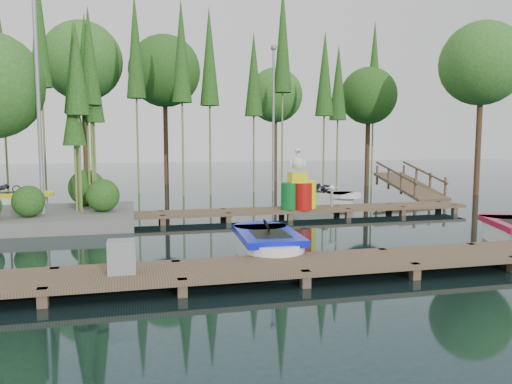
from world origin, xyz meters
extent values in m
plane|color=#1C3234|center=(0.00, 0.00, 0.00)|extent=(90.00, 90.00, 0.00)
cube|color=brown|center=(0.00, -4.50, 0.25)|extent=(18.00, 1.50, 0.10)
cube|color=brown|center=(-4.30, -5.13, 0.05)|extent=(0.16, 0.16, 0.50)
cube|color=brown|center=(-4.30, -3.87, 0.05)|extent=(0.16, 0.16, 0.50)
cube|color=brown|center=(-2.15, -5.13, 0.05)|extent=(0.16, 0.16, 0.50)
cube|color=brown|center=(-2.15, -3.87, 0.05)|extent=(0.16, 0.16, 0.50)
cube|color=brown|center=(0.00, -5.13, 0.05)|extent=(0.16, 0.16, 0.50)
cube|color=brown|center=(0.00, -3.87, 0.05)|extent=(0.16, 0.16, 0.50)
cube|color=brown|center=(2.15, -5.13, 0.05)|extent=(0.16, 0.16, 0.50)
cube|color=brown|center=(2.15, -3.87, 0.05)|extent=(0.16, 0.16, 0.50)
cube|color=brown|center=(4.30, -3.87, 0.05)|extent=(0.16, 0.16, 0.50)
cube|color=brown|center=(1.00, 2.50, 0.25)|extent=(15.00, 1.20, 0.10)
cube|color=brown|center=(-6.10, 2.02, 0.05)|extent=(0.16, 0.16, 0.50)
cube|color=brown|center=(-6.10, 2.98, 0.05)|extent=(0.16, 0.16, 0.50)
cube|color=brown|center=(-4.07, 2.02, 0.05)|extent=(0.16, 0.16, 0.50)
cube|color=brown|center=(-4.07, 2.98, 0.05)|extent=(0.16, 0.16, 0.50)
cube|color=brown|center=(-2.04, 2.02, 0.05)|extent=(0.16, 0.16, 0.50)
cube|color=brown|center=(-2.04, 2.98, 0.05)|extent=(0.16, 0.16, 0.50)
cube|color=brown|center=(-0.01, 2.02, 0.05)|extent=(0.16, 0.16, 0.50)
cube|color=brown|center=(-0.01, 2.98, 0.05)|extent=(0.16, 0.16, 0.50)
cube|color=brown|center=(2.01, 2.02, 0.05)|extent=(0.16, 0.16, 0.50)
cube|color=brown|center=(2.01, 2.98, 0.05)|extent=(0.16, 0.16, 0.50)
cube|color=brown|center=(4.04, 2.02, 0.05)|extent=(0.16, 0.16, 0.50)
cube|color=brown|center=(4.04, 2.98, 0.05)|extent=(0.16, 0.16, 0.50)
cube|color=brown|center=(6.07, 2.02, 0.05)|extent=(0.16, 0.16, 0.50)
cube|color=brown|center=(6.07, 2.98, 0.05)|extent=(0.16, 0.16, 0.50)
cube|color=brown|center=(8.10, 2.02, 0.05)|extent=(0.16, 0.16, 0.50)
cube|color=brown|center=(8.10, 2.98, 0.05)|extent=(0.16, 0.16, 0.50)
cube|color=slate|center=(-6.00, 3.00, 0.18)|extent=(6.20, 4.20, 0.42)
sphere|color=#2A5D1D|center=(-5.80, 2.00, 0.84)|extent=(0.90, 0.90, 0.90)
sphere|color=#2A5D1D|center=(-4.40, 4.20, 0.99)|extent=(1.20, 1.20, 1.20)
sphere|color=#2A5D1D|center=(-3.80, 2.60, 0.89)|extent=(1.00, 1.00, 1.00)
cylinder|color=olive|center=(-4.25, 3.56, 2.97)|extent=(0.07, 0.07, 5.93)
cone|color=#2A5D1D|center=(-4.25, 3.56, 5.04)|extent=(0.70, 0.70, 2.97)
cylinder|color=olive|center=(-4.57, 3.40, 2.83)|extent=(0.07, 0.07, 5.66)
cone|color=#2A5D1D|center=(-4.57, 3.40, 4.81)|extent=(0.70, 0.70, 2.83)
cylinder|color=olive|center=(-4.07, 3.59, 2.61)|extent=(0.07, 0.07, 5.22)
cone|color=#2A5D1D|center=(-4.07, 3.59, 4.44)|extent=(0.70, 0.70, 2.61)
cylinder|color=olive|center=(-4.44, 2.78, 2.76)|extent=(0.07, 0.07, 5.53)
cone|color=#2A5D1D|center=(-4.44, 2.78, 4.70)|extent=(0.70, 0.70, 2.76)
cylinder|color=olive|center=(-4.59, 2.90, 2.01)|extent=(0.07, 0.07, 4.01)
cone|color=#2A5D1D|center=(-4.59, 2.90, 3.41)|extent=(0.70, 0.70, 2.01)
cylinder|color=olive|center=(-4.13, 3.45, 3.05)|extent=(0.07, 0.07, 6.11)
cone|color=#2A5D1D|center=(-4.13, 3.45, 5.19)|extent=(0.70, 0.70, 3.05)
cylinder|color=#48301E|center=(12.74, 6.90, 3.03)|extent=(0.26, 0.26, 6.06)
sphere|color=#39762A|center=(12.74, 6.90, 6.06)|extent=(3.81, 3.81, 3.81)
cylinder|color=#48301E|center=(9.99, 12.65, 2.51)|extent=(0.26, 0.26, 5.02)
sphere|color=#2A5D1D|center=(9.99, 12.65, 5.02)|extent=(3.16, 3.16, 3.16)
cylinder|color=#48301E|center=(5.74, 16.70, 2.65)|extent=(0.26, 0.26, 5.31)
sphere|color=#39762A|center=(5.74, 16.70, 5.31)|extent=(3.34, 3.34, 3.34)
cylinder|color=#48301E|center=(-1.00, 16.03, 3.23)|extent=(0.26, 0.26, 6.46)
sphere|color=#2A5D1D|center=(-1.00, 16.03, 6.46)|extent=(4.06, 4.06, 4.06)
cylinder|color=#48301E|center=(-5.41, 16.00, 3.43)|extent=(0.26, 0.26, 6.85)
sphere|color=#39762A|center=(-5.41, 16.00, 6.85)|extent=(4.31, 4.31, 4.31)
cylinder|color=olive|center=(-8.16, 10.23, 3.74)|extent=(0.09, 0.09, 7.48)
cone|color=#2A5D1D|center=(-8.16, 10.23, 5.83)|extent=(0.90, 0.90, 4.11)
cylinder|color=olive|center=(-6.71, 10.82, 4.83)|extent=(0.09, 0.09, 9.66)
cone|color=#2A5D1D|center=(-6.71, 10.82, 7.54)|extent=(0.90, 0.90, 5.31)
cylinder|color=olive|center=(-4.68, 11.83, 3.85)|extent=(0.09, 0.09, 7.69)
cone|color=#2A5D1D|center=(-4.68, 11.83, 6.00)|extent=(0.90, 0.90, 4.23)
cylinder|color=olive|center=(-2.63, 11.48, 4.49)|extent=(0.09, 0.09, 8.99)
cone|color=#2A5D1D|center=(-2.63, 11.48, 7.01)|extent=(0.90, 0.90, 4.94)
cylinder|color=olive|center=(-0.63, 9.87, 4.22)|extent=(0.09, 0.09, 8.44)
cone|color=#2A5D1D|center=(-0.63, 9.87, 6.58)|extent=(0.90, 0.90, 4.64)
cylinder|color=olive|center=(0.65, 10.00, 4.11)|extent=(0.09, 0.09, 8.22)
cone|color=#2A5D1D|center=(0.65, 10.00, 6.41)|extent=(0.90, 0.90, 4.52)
cylinder|color=olive|center=(2.96, 10.87, 3.70)|extent=(0.09, 0.09, 7.41)
cone|color=#2A5D1D|center=(2.96, 10.87, 5.78)|extent=(0.90, 0.90, 4.07)
cylinder|color=olive|center=(4.49, 11.10, 4.89)|extent=(0.09, 0.09, 9.77)
cone|color=#2A5D1D|center=(4.49, 11.10, 7.62)|extent=(0.90, 0.90, 5.38)
cylinder|color=olive|center=(6.24, 9.83, 3.70)|extent=(0.09, 0.09, 7.40)
cone|color=#2A5D1D|center=(6.24, 9.83, 5.77)|extent=(0.90, 0.90, 4.07)
cylinder|color=olive|center=(7.63, 11.42, 3.57)|extent=(0.09, 0.09, 7.14)
cone|color=#2A5D1D|center=(7.63, 11.42, 5.57)|extent=(0.90, 0.90, 3.93)
cylinder|color=olive|center=(10.17, 12.43, 4.31)|extent=(0.09, 0.09, 8.61)
cone|color=#2A5D1D|center=(10.17, 12.43, 6.72)|extent=(0.90, 0.90, 4.74)
cylinder|color=gray|center=(-5.50, 2.50, 3.50)|extent=(0.12, 0.12, 7.00)
cylinder|color=gray|center=(4.00, 11.00, 3.50)|extent=(0.12, 0.12, 7.00)
sphere|color=gray|center=(4.00, 11.00, 7.10)|extent=(0.30, 0.30, 0.30)
cube|color=brown|center=(9.00, 6.50, 0.55)|extent=(1.50, 3.94, 0.95)
cube|color=brown|center=(8.30, 4.90, 0.59)|extent=(0.08, 0.08, 0.90)
cube|color=brown|center=(8.30, 6.00, 0.70)|extent=(0.08, 0.08, 0.90)
cube|color=brown|center=(8.30, 7.10, 0.81)|extent=(0.08, 0.08, 0.90)
cube|color=brown|center=(8.30, 8.20, 0.92)|extent=(0.08, 0.08, 0.90)
cube|color=brown|center=(8.30, 6.50, 1.15)|extent=(0.06, 3.54, 0.83)
cube|color=brown|center=(9.70, 4.90, 0.59)|extent=(0.08, 0.08, 0.90)
cube|color=brown|center=(9.70, 6.00, 0.70)|extent=(0.08, 0.08, 0.90)
cube|color=brown|center=(9.70, 7.10, 0.81)|extent=(0.08, 0.08, 0.90)
cube|color=brown|center=(9.70, 8.20, 0.92)|extent=(0.08, 0.08, 0.90)
cube|color=brown|center=(9.70, 6.50, 1.15)|extent=(0.06, 3.54, 0.83)
cube|color=white|center=(-0.07, -2.90, 0.21)|extent=(1.29, 1.30, 0.56)
cylinder|color=white|center=(-0.04, -2.28, 0.21)|extent=(1.29, 1.29, 0.56)
cylinder|color=white|center=(-0.11, -3.52, 0.21)|extent=(1.29, 1.29, 0.56)
cube|color=#0815D1|center=(-0.07, -2.90, 0.51)|extent=(1.37, 2.21, 0.14)
cylinder|color=#0815D1|center=(-0.03, -2.00, 0.51)|extent=(1.32, 1.32, 0.14)
cube|color=black|center=(-0.08, -3.11, 0.56)|extent=(0.82, 1.05, 0.06)
torus|color=black|center=(-0.07, -2.75, 0.72)|extent=(0.17, 0.29, 0.27)
cylinder|color=white|center=(6.56, -2.35, 0.20)|extent=(1.54, 1.54, 0.56)
cylinder|color=#B0082B|center=(6.65, -2.09, 0.50)|extent=(1.57, 1.57, 0.14)
cube|color=white|center=(-7.38, 7.33, 0.21)|extent=(1.33, 1.32, 0.57)
cylinder|color=white|center=(-6.76, 7.29, 0.21)|extent=(1.32, 1.32, 0.57)
cube|color=#E8F30C|center=(-7.38, 7.33, 0.52)|extent=(2.24, 1.40, 0.14)
cylinder|color=#E8F30C|center=(-6.48, 7.27, 0.52)|extent=(1.34, 1.34, 0.14)
cube|color=black|center=(-7.59, 7.35, 0.56)|extent=(1.07, 0.83, 0.06)
torus|color=black|center=(-7.23, 7.32, 0.72)|extent=(0.29, 0.17, 0.27)
imported|color=#1E1E2D|center=(-7.64, 7.35, 0.81)|extent=(0.47, 0.36, 1.01)
cube|color=white|center=(4.08, 4.59, 0.21)|extent=(1.81, 1.81, 0.59)
cylinder|color=white|center=(4.52, 4.12, 0.21)|extent=(1.81, 1.81, 0.59)
cylinder|color=white|center=(3.64, 5.06, 0.21)|extent=(1.81, 1.81, 0.59)
cube|color=white|center=(4.08, 4.59, 0.53)|extent=(2.47, 2.52, 0.15)
cylinder|color=white|center=(4.72, 3.91, 0.53)|extent=(1.84, 1.84, 0.15)
cube|color=black|center=(3.94, 4.75, 0.58)|extent=(1.30, 1.31, 0.06)
torus|color=black|center=(4.19, 4.48, 0.75)|extent=(0.32, 0.32, 0.28)
imported|color=#1E1E2D|center=(3.90, 4.79, 0.80)|extent=(0.52, 0.53, 0.96)
imported|color=#1E1E2D|center=(4.42, 4.77, 0.73)|extent=(0.40, 0.41, 0.72)
cube|color=gray|center=(-3.12, -4.50, 0.59)|extent=(0.47, 0.39, 0.57)
cylinder|color=#E8F30C|center=(2.76, 2.50, 0.76)|extent=(0.62, 0.62, 0.92)
cylinder|color=#0B6621|center=(2.09, 2.30, 0.74)|extent=(0.58, 0.58, 0.88)
cylinder|color=silver|center=(2.68, 2.59, 0.74)|extent=(0.58, 0.58, 0.88)
cylinder|color=#AF100C|center=(2.48, 2.11, 0.74)|extent=(0.58, 0.58, 0.88)
cube|color=#E8F30C|center=(2.38, 2.40, 1.35)|extent=(0.54, 0.54, 0.34)
sphere|color=white|center=(2.38, 2.40, 1.81)|extent=(0.43, 0.43, 0.43)
cylinder|color=white|center=(2.38, 2.40, 2.05)|extent=(0.10, 0.10, 0.29)
sphere|color=white|center=(2.38, 2.40, 2.22)|extent=(0.19, 0.19, 0.19)
cone|color=orange|center=(2.38, 2.21, 2.20)|extent=(0.10, 0.29, 0.10)
cube|color=white|center=(2.38, 2.40, 1.81)|extent=(0.54, 0.06, 0.18)
cylinder|color=gray|center=(3.65, 2.50, 0.58)|extent=(0.09, 0.09, 0.56)
sphere|color=white|center=(3.65, 2.50, 0.96)|extent=(0.19, 0.19, 0.19)
cube|color=gray|center=(3.65, 2.50, 0.96)|extent=(0.47, 0.04, 0.04)
cone|color=orange|center=(3.65, 2.39, 0.96)|extent=(0.04, 0.09, 0.04)
camera|label=1|loc=(-2.90, -13.20, 2.58)|focal=35.00mm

